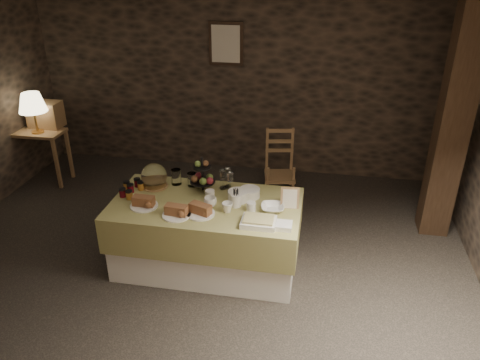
% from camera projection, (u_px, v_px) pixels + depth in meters
% --- Properties ---
extents(ground_plane, '(5.50, 5.00, 0.01)m').
position_uv_depth(ground_plane, '(192.00, 272.00, 4.61)').
color(ground_plane, black).
rests_on(ground_plane, ground).
extents(room_shell, '(5.52, 5.02, 2.60)m').
position_uv_depth(room_shell, '(183.00, 122.00, 3.91)').
color(room_shell, black).
rests_on(room_shell, ground).
extents(buffet_table, '(1.79, 0.95, 0.71)m').
position_uv_depth(buffet_table, '(207.00, 230.00, 4.55)').
color(buffet_table, white).
rests_on(buffet_table, ground_plane).
extents(console_table, '(0.67, 0.38, 0.72)m').
position_uv_depth(console_table, '(39.00, 140.00, 6.14)').
color(console_table, olive).
rests_on(console_table, ground_plane).
extents(table_lamp, '(0.35, 0.35, 0.52)m').
position_uv_depth(table_lamp, '(32.00, 103.00, 5.85)').
color(table_lamp, '#BF8B40').
rests_on(table_lamp, console_table).
extents(wine_rack, '(0.42, 0.26, 0.34)m').
position_uv_depth(wine_rack, '(45.00, 114.00, 6.16)').
color(wine_rack, olive).
rests_on(wine_rack, console_table).
extents(chair, '(0.44, 0.43, 0.63)m').
position_uv_depth(chair, '(280.00, 164.00, 6.04)').
color(chair, olive).
rests_on(chair, ground_plane).
extents(timber_column, '(0.30, 0.30, 2.60)m').
position_uv_depth(timber_column, '(454.00, 120.00, 4.74)').
color(timber_column, black).
rests_on(timber_column, ground_plane).
extents(framed_picture, '(0.45, 0.04, 0.55)m').
position_uv_depth(framed_picture, '(226.00, 44.00, 6.02)').
color(framed_picture, black).
rests_on(framed_picture, room_shell).
extents(plate_stack_a, '(0.19, 0.19, 0.10)m').
position_uv_depth(plate_stack_a, '(238.00, 196.00, 4.43)').
color(plate_stack_a, white).
rests_on(plate_stack_a, buffet_table).
extents(plate_stack_b, '(0.20, 0.20, 0.08)m').
position_uv_depth(plate_stack_b, '(250.00, 193.00, 4.51)').
color(plate_stack_b, white).
rests_on(plate_stack_b, buffet_table).
extents(cutlery_holder, '(0.10, 0.10, 0.12)m').
position_uv_depth(cutlery_holder, '(236.00, 200.00, 4.34)').
color(cutlery_holder, white).
rests_on(cutlery_holder, buffet_table).
extents(cup_a, '(0.15, 0.15, 0.09)m').
position_uv_depth(cup_a, '(210.00, 202.00, 4.34)').
color(cup_a, white).
rests_on(cup_a, buffet_table).
extents(cup_b, '(0.13, 0.13, 0.09)m').
position_uv_depth(cup_b, '(227.00, 207.00, 4.25)').
color(cup_b, white).
rests_on(cup_b, buffet_table).
extents(mug_c, '(0.09, 0.09, 0.09)m').
position_uv_depth(mug_c, '(210.00, 195.00, 4.46)').
color(mug_c, white).
rests_on(mug_c, buffet_table).
extents(mug_d, '(0.08, 0.08, 0.09)m').
position_uv_depth(mug_d, '(251.00, 207.00, 4.26)').
color(mug_d, white).
rests_on(mug_d, buffet_table).
extents(bowl, '(0.24, 0.24, 0.05)m').
position_uv_depth(bowl, '(273.00, 208.00, 4.28)').
color(bowl, white).
rests_on(bowl, buffet_table).
extents(cake_dome, '(0.26, 0.26, 0.26)m').
position_uv_depth(cake_dome, '(154.00, 177.00, 4.67)').
color(cake_dome, olive).
rests_on(cake_dome, buffet_table).
extents(fruit_stand, '(0.25, 0.25, 0.36)m').
position_uv_depth(fruit_stand, '(203.00, 178.00, 4.58)').
color(fruit_stand, black).
rests_on(fruit_stand, buffet_table).
extents(bread_platter_left, '(0.26, 0.26, 0.11)m').
position_uv_depth(bread_platter_left, '(144.00, 203.00, 4.34)').
color(bread_platter_left, white).
rests_on(bread_platter_left, buffet_table).
extents(bread_platter_center, '(0.26, 0.26, 0.11)m').
position_uv_depth(bread_platter_center, '(176.00, 212.00, 4.19)').
color(bread_platter_center, white).
rests_on(bread_platter_center, buffet_table).
extents(bread_platter_right, '(0.26, 0.26, 0.11)m').
position_uv_depth(bread_platter_right, '(200.00, 210.00, 4.21)').
color(bread_platter_right, white).
rests_on(bread_platter_right, buffet_table).
extents(jam_jars, '(0.20, 0.32, 0.07)m').
position_uv_depth(jam_jars, '(131.00, 189.00, 4.59)').
color(jam_jars, '#570B16').
rests_on(jam_jars, buffet_table).
extents(tart_dish, '(0.30, 0.22, 0.07)m').
position_uv_depth(tart_dish, '(259.00, 222.00, 4.05)').
color(tart_dish, white).
rests_on(tart_dish, buffet_table).
extents(square_dish, '(0.14, 0.14, 0.04)m').
position_uv_depth(square_dish, '(284.00, 226.00, 4.01)').
color(square_dish, white).
rests_on(square_dish, buffet_table).
extents(menu_frame, '(0.18, 0.08, 0.22)m').
position_uv_depth(menu_frame, '(290.00, 199.00, 4.30)').
color(menu_frame, olive).
rests_on(menu_frame, buffet_table).
extents(storage_jar_a, '(0.10, 0.10, 0.16)m').
position_uv_depth(storage_jar_a, '(176.00, 177.00, 4.73)').
color(storage_jar_a, white).
rests_on(storage_jar_a, buffet_table).
extents(storage_jar_b, '(0.09, 0.09, 0.14)m').
position_uv_depth(storage_jar_b, '(192.00, 179.00, 4.70)').
color(storage_jar_b, white).
rests_on(storage_jar_b, buffet_table).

